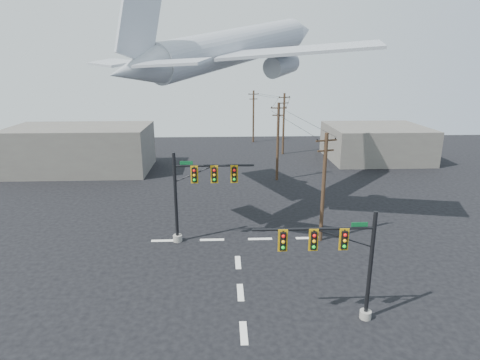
{
  "coord_description": "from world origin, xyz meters",
  "views": [
    {
      "loc": [
        -1.0,
        -18.51,
        14.13
      ],
      "look_at": [
        0.02,
        5.0,
        7.21
      ],
      "focal_mm": 30.0,
      "sensor_mm": 36.0,
      "label": 1
    }
  ],
  "objects_px": {
    "utility_pole_a": "(324,186)",
    "utility_pole_c": "(284,123)",
    "signal_mast_far": "(195,193)",
    "utility_pole_d": "(253,115)",
    "signal_mast_near": "(341,261)",
    "airliner": "(237,47)",
    "utility_pole_b": "(278,140)"
  },
  "relations": [
    {
      "from": "utility_pole_d",
      "to": "utility_pole_a",
      "type": "bearing_deg",
      "value": -97.71
    },
    {
      "from": "airliner",
      "to": "utility_pole_c",
      "type": "bearing_deg",
      "value": 20.54
    },
    {
      "from": "utility_pole_a",
      "to": "airliner",
      "type": "distance_m",
      "value": 14.7
    },
    {
      "from": "signal_mast_far",
      "to": "utility_pole_a",
      "type": "bearing_deg",
      "value": -1.49
    },
    {
      "from": "utility_pole_a",
      "to": "airliner",
      "type": "relative_size",
      "value": 0.37
    },
    {
      "from": "utility_pole_c",
      "to": "utility_pole_d",
      "type": "xyz_separation_m",
      "value": [
        -3.99,
        10.22,
        -0.14
      ]
    },
    {
      "from": "utility_pole_a",
      "to": "utility_pole_c",
      "type": "height_order",
      "value": "utility_pole_c"
    },
    {
      "from": "signal_mast_far",
      "to": "utility_pole_c",
      "type": "relative_size",
      "value": 0.77
    },
    {
      "from": "airliner",
      "to": "utility_pole_a",
      "type": "bearing_deg",
      "value": -100.02
    },
    {
      "from": "utility_pole_b",
      "to": "airliner",
      "type": "distance_m",
      "value": 15.55
    },
    {
      "from": "utility_pole_d",
      "to": "signal_mast_near",
      "type": "bearing_deg",
      "value": -100.02
    },
    {
      "from": "signal_mast_near",
      "to": "utility_pole_c",
      "type": "bearing_deg",
      "value": 85.76
    },
    {
      "from": "signal_mast_far",
      "to": "utility_pole_d",
      "type": "height_order",
      "value": "utility_pole_d"
    },
    {
      "from": "utility_pole_a",
      "to": "utility_pole_c",
      "type": "xyz_separation_m",
      "value": [
        1.63,
        32.48,
        0.34
      ]
    },
    {
      "from": "signal_mast_near",
      "to": "utility_pole_a",
      "type": "relative_size",
      "value": 0.77
    },
    {
      "from": "utility_pole_b",
      "to": "utility_pole_c",
      "type": "relative_size",
      "value": 1.0
    },
    {
      "from": "signal_mast_far",
      "to": "utility_pole_b",
      "type": "height_order",
      "value": "utility_pole_b"
    },
    {
      "from": "utility_pole_a",
      "to": "utility_pole_c",
      "type": "bearing_deg",
      "value": 70.64
    },
    {
      "from": "utility_pole_c",
      "to": "signal_mast_near",
      "type": "bearing_deg",
      "value": -113.68
    },
    {
      "from": "signal_mast_near",
      "to": "utility_pole_a",
      "type": "xyz_separation_m",
      "value": [
        1.57,
        10.59,
        0.96
      ]
    },
    {
      "from": "utility_pole_b",
      "to": "utility_pole_c",
      "type": "bearing_deg",
      "value": 81.53
    },
    {
      "from": "utility_pole_a",
      "to": "utility_pole_d",
      "type": "bearing_deg",
      "value": 76.68
    },
    {
      "from": "signal_mast_near",
      "to": "airliner",
      "type": "height_order",
      "value": "airliner"
    },
    {
      "from": "utility_pole_c",
      "to": "airliner",
      "type": "relative_size",
      "value": 0.39
    },
    {
      "from": "signal_mast_far",
      "to": "airliner",
      "type": "relative_size",
      "value": 0.3
    },
    {
      "from": "signal_mast_near",
      "to": "utility_pole_b",
      "type": "distance_m",
      "value": 28.42
    },
    {
      "from": "utility_pole_b",
      "to": "airliner",
      "type": "relative_size",
      "value": 0.39
    },
    {
      "from": "utility_pole_a",
      "to": "utility_pole_d",
      "type": "height_order",
      "value": "utility_pole_d"
    },
    {
      "from": "utility_pole_c",
      "to": "utility_pole_d",
      "type": "distance_m",
      "value": 10.97
    },
    {
      "from": "signal_mast_near",
      "to": "utility_pole_a",
      "type": "distance_m",
      "value": 10.75
    },
    {
      "from": "signal_mast_far",
      "to": "utility_pole_b",
      "type": "relative_size",
      "value": 0.78
    },
    {
      "from": "utility_pole_c",
      "to": "airliner",
      "type": "bearing_deg",
      "value": -127.74
    }
  ]
}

